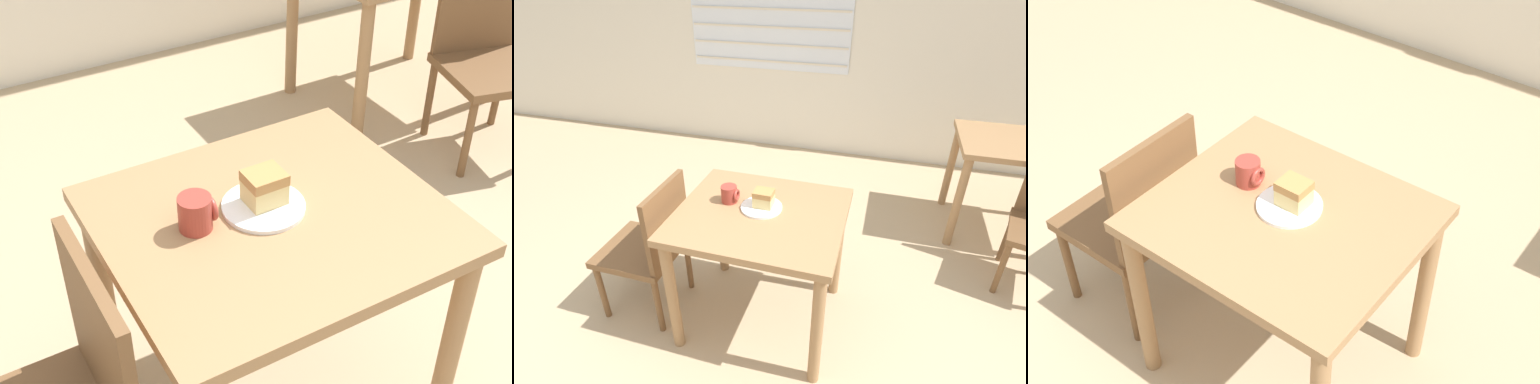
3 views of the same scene
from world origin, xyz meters
TOP-DOWN VIEW (x-y plane):
  - ground_plane at (0.00, 0.00)m, footprint 14.00×14.00m
  - wall_back at (-0.01, 3.03)m, footprint 10.00×0.10m
  - dining_table_near at (0.12, 0.52)m, footprint 0.86×0.76m
  - dining_table_far at (1.66, 1.89)m, footprint 0.92×0.70m
  - chair_near_window at (-0.52, 0.43)m, footprint 0.43×0.43m
  - plate at (0.11, 0.55)m, footprint 0.22×0.22m
  - cake_slice at (0.12, 0.56)m, footprint 0.10×0.09m
  - coffee_mug at (-0.07, 0.57)m, footprint 0.09×0.09m

SIDE VIEW (x-z plane):
  - ground_plane at x=0.00m, z-range 0.00..0.00m
  - chair_near_window at x=-0.52m, z-range 0.03..0.90m
  - dining_table_near at x=0.12m, z-range 0.25..1.00m
  - dining_table_far at x=1.66m, z-range 0.25..1.01m
  - plate at x=0.11m, z-range 0.75..0.76m
  - coffee_mug at x=-0.07m, z-range 0.75..0.84m
  - cake_slice at x=0.12m, z-range 0.76..0.85m
  - wall_back at x=-0.01m, z-range 0.01..2.81m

